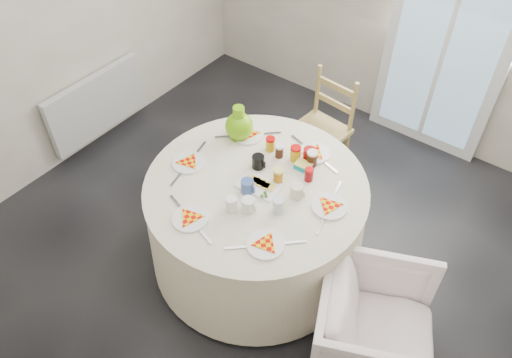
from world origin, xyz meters
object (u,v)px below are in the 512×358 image
Objects in this scene: green_pitcher at (239,124)px; table at (256,222)px; radiator at (98,104)px; wooden_chair at (320,128)px; armchair at (379,322)px.

table is at bearing -30.87° from green_pitcher.
wooden_chair is at bearing 23.86° from radiator.
radiator is 3.96× the size of green_pitcher.
armchair is at bearing -8.11° from radiator.
wooden_chair is (-0.13, 1.03, 0.09)m from table.
table is 0.69m from green_pitcher.
wooden_chair is at bearing 20.04° from armchair.
armchair is (2.95, -0.42, 0.01)m from radiator.
green_pitcher is at bearing 2.33° from radiator.
green_pitcher is (-1.40, 0.48, 0.48)m from armchair.
armchair is at bearing -10.00° from table.
armchair is at bearing -39.84° from wooden_chair.
wooden_chair is 3.62× the size of green_pitcher.
armchair is at bearing -10.89° from green_pitcher.
wooden_chair is 1.29× the size of armchair.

